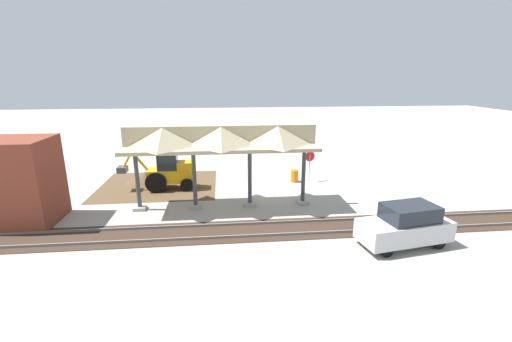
{
  "coord_description": "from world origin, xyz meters",
  "views": [
    {
      "loc": [
        3.26,
        23.21,
        7.71
      ],
      "look_at": [
        1.09,
        1.75,
        1.6
      ],
      "focal_mm": 24.0,
      "sensor_mm": 36.0,
      "label": 1
    }
  ],
  "objects_px": {
    "backhoe": "(169,171)",
    "distant_parked_car": "(405,225)",
    "stop_sign": "(310,160)",
    "brick_utility_building": "(21,182)",
    "traffic_barrel": "(294,176)"
  },
  "relations": [
    {
      "from": "stop_sign",
      "to": "backhoe",
      "type": "distance_m",
      "value": 10.14
    },
    {
      "from": "backhoe",
      "to": "brick_utility_building",
      "type": "distance_m",
      "value": 8.54
    },
    {
      "from": "stop_sign",
      "to": "distant_parked_car",
      "type": "relative_size",
      "value": 0.51
    },
    {
      "from": "stop_sign",
      "to": "brick_utility_building",
      "type": "bearing_deg",
      "value": 18.69
    },
    {
      "from": "stop_sign",
      "to": "backhoe",
      "type": "height_order",
      "value": "backhoe"
    },
    {
      "from": "stop_sign",
      "to": "traffic_barrel",
      "type": "relative_size",
      "value": 2.53
    },
    {
      "from": "brick_utility_building",
      "to": "traffic_barrel",
      "type": "bearing_deg",
      "value": -160.27
    },
    {
      "from": "stop_sign",
      "to": "traffic_barrel",
      "type": "bearing_deg",
      "value": 2.92
    },
    {
      "from": "brick_utility_building",
      "to": "distant_parked_car",
      "type": "xyz_separation_m",
      "value": [
        -18.89,
        4.47,
        -1.3
      ]
    },
    {
      "from": "distant_parked_car",
      "to": "traffic_barrel",
      "type": "xyz_separation_m",
      "value": [
        3.05,
        -10.15,
        -0.53
      ]
    },
    {
      "from": "backhoe",
      "to": "distant_parked_car",
      "type": "distance_m",
      "value": 15.29
    },
    {
      "from": "backhoe",
      "to": "distant_parked_car",
      "type": "height_order",
      "value": "backhoe"
    },
    {
      "from": "stop_sign",
      "to": "brick_utility_building",
      "type": "distance_m",
      "value": 17.92
    },
    {
      "from": "backhoe",
      "to": "distant_parked_car",
      "type": "relative_size",
      "value": 1.16
    },
    {
      "from": "brick_utility_building",
      "to": "backhoe",
      "type": "bearing_deg",
      "value": -144.05
    }
  ]
}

